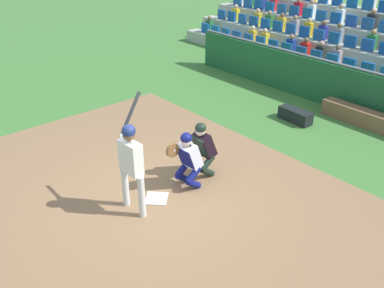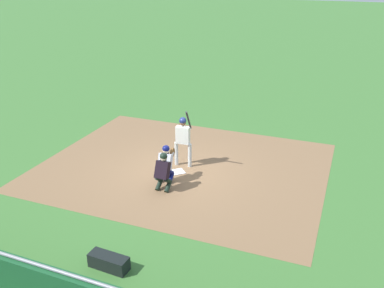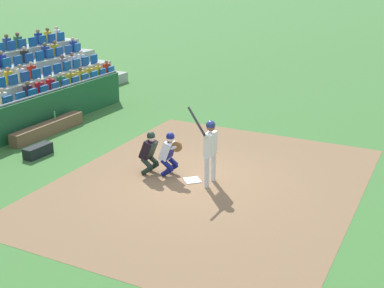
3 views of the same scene
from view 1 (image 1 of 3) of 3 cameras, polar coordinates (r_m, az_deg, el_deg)
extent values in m
plane|color=#407735|center=(8.50, -4.89, -7.51)|extent=(160.00, 160.00, 0.00)
cube|color=olive|center=(8.28, -7.73, -8.74)|extent=(9.93, 8.03, 0.01)
cube|color=white|center=(8.49, -4.90, -7.42)|extent=(0.62, 0.62, 0.02)
cylinder|color=silver|center=(7.82, -6.91, -7.20)|extent=(0.14, 0.14, 0.87)
cylinder|color=silver|center=(8.16, -9.12, -5.73)|extent=(0.14, 0.14, 0.87)
cube|color=silver|center=(7.60, -8.41, -1.81)|extent=(0.50, 0.26, 0.62)
sphere|color=brown|center=(7.39, -8.65, 1.30)|extent=(0.23, 0.23, 0.23)
sphere|color=navy|center=(7.36, -8.68, 1.74)|extent=(0.25, 0.25, 0.25)
cylinder|color=silver|center=(7.51, -8.66, 0.35)|extent=(0.50, 0.10, 0.14)
cylinder|color=silver|center=(7.65, -9.52, 0.82)|extent=(0.18, 0.14, 0.13)
cylinder|color=#26272B|center=(7.67, -8.44, 4.13)|extent=(0.11, 0.52, 0.75)
sphere|color=black|center=(7.70, -9.62, 1.17)|extent=(0.06, 0.06, 0.06)
cylinder|color=navy|center=(8.65, 0.18, -5.46)|extent=(0.16, 0.39, 0.34)
cylinder|color=navy|center=(8.53, 0.18, -4.23)|extent=(0.16, 0.39, 0.33)
cylinder|color=navy|center=(8.85, -1.26, -4.64)|extent=(0.16, 0.39, 0.34)
cylinder|color=navy|center=(8.73, -1.28, -3.42)|extent=(0.16, 0.39, 0.33)
cube|color=silver|center=(8.48, -0.30, -1.58)|extent=(0.45, 0.44, 0.60)
cube|color=navy|center=(8.40, -0.90, -1.86)|extent=(0.39, 0.23, 0.45)
sphere|color=beige|center=(8.24, -0.79, 0.42)|extent=(0.22, 0.22, 0.22)
cube|color=black|center=(8.24, -0.79, 0.42)|extent=(0.20, 0.12, 0.20)
sphere|color=navy|center=(8.22, -0.79, 0.79)|extent=(0.24, 0.24, 0.24)
cylinder|color=brown|center=(8.25, -2.66, -0.85)|extent=(0.09, 0.30, 0.30)
cylinder|color=silver|center=(8.40, -1.89, -0.80)|extent=(0.18, 0.40, 0.22)
cylinder|color=black|center=(9.06, 2.08, -3.80)|extent=(0.14, 0.38, 0.34)
cylinder|color=black|center=(8.95, 2.10, -2.60)|extent=(0.14, 0.38, 0.33)
cylinder|color=black|center=(9.26, 0.76, -3.01)|extent=(0.14, 0.38, 0.34)
cylinder|color=black|center=(9.15, 0.77, -1.83)|extent=(0.14, 0.38, 0.33)
cube|color=black|center=(8.90, 1.67, -0.10)|extent=(0.42, 0.44, 0.60)
cube|color=black|center=(8.83, 1.09, -0.34)|extent=(0.38, 0.23, 0.45)
sphere|color=beige|center=(8.67, 1.18, 1.81)|extent=(0.22, 0.22, 0.22)
cube|color=black|center=(8.67, 1.18, 1.81)|extent=(0.20, 0.11, 0.20)
sphere|color=black|center=(8.65, 1.18, 2.17)|extent=(0.24, 0.24, 0.24)
cube|color=#1C582E|center=(13.01, 20.87, 6.85)|extent=(12.37, 0.24, 1.28)
cylinder|color=gray|center=(12.80, 21.39, 9.69)|extent=(12.37, 0.07, 0.07)
cube|color=brown|center=(12.18, 24.21, 2.67)|extent=(3.30, 0.40, 0.44)
cube|color=black|center=(12.02, 13.95, 3.81)|extent=(0.99, 0.40, 0.35)
cube|color=#154E97|center=(15.08, 22.91, 9.47)|extent=(0.44, 0.10, 0.42)
cube|color=#114C9C|center=(15.37, 20.74, 10.19)|extent=(0.44, 0.10, 0.42)
cube|color=#155398|center=(15.69, 18.64, 10.86)|extent=(0.44, 0.10, 0.42)
cube|color=gray|center=(15.89, 19.17, 11.17)|extent=(0.32, 0.22, 0.52)
sphere|color=brown|center=(15.80, 19.38, 12.41)|extent=(0.19, 0.19, 0.19)
cube|color=#1A478F|center=(16.03, 16.63, 11.49)|extent=(0.44, 0.10, 0.42)
cube|color=#262A27|center=(16.22, 17.17, 11.79)|extent=(0.32, 0.22, 0.52)
sphere|color=#DAA28C|center=(16.13, 17.35, 13.01)|extent=(0.19, 0.19, 0.19)
cube|color=#194890|center=(16.39, 14.69, 12.09)|extent=(0.44, 0.10, 0.42)
cube|color=red|center=(16.58, 15.24, 12.37)|extent=(0.32, 0.22, 0.52)
sphere|color=brown|center=(16.49, 15.40, 13.58)|extent=(0.19, 0.19, 0.19)
cube|color=#165690|center=(16.77, 12.83, 12.64)|extent=(0.44, 0.10, 0.42)
cube|color=navy|center=(16.95, 13.39, 12.92)|extent=(0.32, 0.22, 0.52)
sphere|color=#AC754D|center=(16.87, 13.52, 14.10)|extent=(0.19, 0.19, 0.19)
cube|color=#154A93|center=(17.17, 11.04, 13.16)|extent=(0.44, 0.10, 0.42)
cube|color=#19509A|center=(17.58, 9.34, 13.64)|extent=(0.44, 0.10, 0.42)
cube|color=gold|center=(17.76, 9.90, 13.91)|extent=(0.32, 0.22, 0.52)
sphere|color=#CBA68D|center=(17.68, 10.00, 15.04)|extent=(0.19, 0.19, 0.19)
cube|color=#1D4C96|center=(18.01, 7.70, 14.09)|extent=(0.44, 0.10, 0.42)
cube|color=gold|center=(18.18, 8.27, 14.35)|extent=(0.32, 0.22, 0.52)
sphere|color=beige|center=(18.10, 8.35, 15.46)|extent=(0.19, 0.19, 0.19)
cube|color=#1D4795|center=(18.45, 6.14, 14.51)|extent=(0.44, 0.10, 0.42)
cube|color=#164E8F|center=(18.91, 4.64, 14.90)|extent=(0.44, 0.10, 0.42)
cube|color=#0F5198|center=(19.38, 3.21, 15.26)|extent=(0.44, 0.10, 0.42)
cube|color=#104F96|center=(19.86, 1.85, 15.59)|extent=(0.44, 0.10, 0.42)
cube|color=#266836|center=(20.01, 2.41, 15.83)|extent=(0.32, 0.22, 0.52)
sphere|color=brown|center=(19.94, 2.43, 16.84)|extent=(0.19, 0.19, 0.19)
cube|color=#1B4C9C|center=(16.12, 22.92, 12.39)|extent=(0.44, 0.10, 0.42)
cube|color=#27753C|center=(16.32, 23.39, 12.66)|extent=(0.32, 0.22, 0.52)
sphere|color=#AD804F|center=(16.25, 23.63, 13.87)|extent=(0.19, 0.19, 0.19)
cube|color=#144B94|center=(16.42, 20.87, 13.00)|extent=(0.44, 0.10, 0.42)
cube|color=#165592|center=(16.75, 18.88, 13.58)|extent=(0.44, 0.10, 0.42)
cube|color=gray|center=(16.95, 19.38, 13.84)|extent=(0.32, 0.22, 0.52)
sphere|color=brown|center=(16.87, 19.58, 15.02)|extent=(0.19, 0.19, 0.19)
cube|color=#1A539D|center=(17.09, 16.97, 14.13)|extent=(0.44, 0.10, 0.42)
cube|color=navy|center=(17.29, 17.48, 14.37)|extent=(0.32, 0.22, 0.52)
sphere|color=brown|center=(17.21, 17.65, 15.53)|extent=(0.19, 0.19, 0.19)
cube|color=#144996|center=(17.46, 15.12, 14.63)|extent=(0.44, 0.10, 0.42)
cube|color=gold|center=(17.65, 15.64, 14.87)|extent=(0.32, 0.22, 0.52)
sphere|color=tan|center=(17.58, 15.79, 16.01)|extent=(0.19, 0.19, 0.19)
cube|color=#17539B|center=(17.84, 13.35, 15.10)|extent=(0.44, 0.10, 0.42)
cube|color=gray|center=(18.02, 13.87, 15.34)|extent=(0.32, 0.22, 0.52)
sphere|color=#9E7958|center=(17.96, 14.01, 16.45)|extent=(0.19, 0.19, 0.19)
cube|color=#114C93|center=(18.23, 11.64, 15.54)|extent=(0.44, 0.10, 0.42)
cube|color=gold|center=(18.42, 12.17, 15.77)|extent=(0.32, 0.22, 0.52)
sphere|color=brown|center=(18.35, 12.28, 16.87)|extent=(0.19, 0.19, 0.19)
cube|color=#164F9A|center=(18.65, 10.00, 15.95)|extent=(0.44, 0.10, 0.42)
cube|color=#2F7033|center=(18.83, 10.53, 16.17)|extent=(0.32, 0.22, 0.52)
sphere|color=#A87E59|center=(18.76, 10.63, 17.25)|extent=(0.19, 0.19, 0.19)
cube|color=#184E8F|center=(19.08, 8.43, 16.32)|extent=(0.44, 0.10, 0.42)
cube|color=gold|center=(19.25, 8.96, 16.54)|extent=(0.32, 0.22, 0.52)
sphere|color=tan|center=(19.19, 9.04, 17.60)|extent=(0.19, 0.19, 0.19)
cube|color=#1D5396|center=(19.52, 6.92, 16.67)|extent=(0.44, 0.10, 0.42)
cube|color=#154B93|center=(19.97, 5.47, 17.00)|extent=(0.44, 0.10, 0.42)
cube|color=gold|center=(20.14, 6.01, 17.21)|extent=(0.32, 0.22, 0.52)
sphere|color=tan|center=(20.08, 6.06, 18.22)|extent=(0.19, 0.19, 0.19)
cube|color=#174D91|center=(20.44, 4.08, 17.30)|extent=(0.44, 0.10, 0.42)
cube|color=#1E4F8E|center=(17.19, 22.93, 14.94)|extent=(0.44, 0.10, 0.42)
cube|color=#252629|center=(17.40, 23.37, 15.17)|extent=(0.32, 0.22, 0.52)
sphere|color=#AB7B4D|center=(17.34, 23.60, 16.31)|extent=(0.19, 0.19, 0.19)
cube|color=#1A4899|center=(17.50, 20.98, 15.48)|extent=(0.44, 0.10, 0.42)
cube|color=#124C95|center=(17.83, 19.10, 15.98)|extent=(0.44, 0.10, 0.42)
cube|color=silver|center=(18.04, 19.57, 16.19)|extent=(0.32, 0.22, 0.52)
sphere|color=#9F7556|center=(17.98, 19.76, 17.31)|extent=(0.19, 0.19, 0.19)
cube|color=#1A549C|center=(18.18, 17.28, 16.44)|extent=(0.44, 0.10, 0.42)
cube|color=#14538F|center=(18.55, 15.51, 16.88)|extent=(0.44, 0.10, 0.42)
cube|color=white|center=(18.75, 16.00, 17.08)|extent=(0.32, 0.22, 0.52)
sphere|color=#B07B58|center=(18.69, 16.15, 18.16)|extent=(0.19, 0.19, 0.19)
cube|color=#174795|center=(18.93, 13.82, 17.28)|extent=(0.44, 0.10, 0.42)
cube|color=red|center=(19.12, 14.31, 17.48)|extent=(0.32, 0.22, 0.52)
sphere|color=tan|center=(19.07, 14.44, 18.54)|extent=(0.19, 0.19, 0.19)
cube|color=#1C5492|center=(19.33, 12.18, 17.65)|extent=(0.44, 0.10, 0.42)
cube|color=#105391|center=(19.74, 10.60, 18.00)|extent=(0.44, 0.10, 0.42)
cube|color=red|center=(19.93, 11.11, 18.19)|extent=(0.32, 0.22, 0.52)
cube|color=#114894|center=(20.17, 9.09, 18.31)|extent=(0.44, 0.10, 0.42)
cube|color=navy|center=(20.35, 9.59, 18.50)|extent=(0.32, 0.22, 0.52)
cube|color=#1A5097|center=(20.61, 7.63, 18.61)|extent=(0.44, 0.10, 0.42)
cube|color=#297B3E|center=(20.79, 8.14, 18.79)|extent=(0.32, 0.22, 0.52)
cube|color=#1D5198|center=(21.06, 6.23, 18.88)|extent=(0.44, 0.10, 0.42)
cube|color=#10479A|center=(18.00, 24.85, 16.70)|extent=(0.44, 0.10, 0.42)
cube|color=#175497|center=(18.30, 22.94, 17.19)|extent=(0.44, 0.10, 0.42)
cube|color=white|center=(18.51, 23.36, 17.38)|extent=(0.32, 0.22, 0.52)
cube|color=#0F5592|center=(18.62, 21.09, 17.66)|extent=(0.44, 0.10, 0.42)
cube|color=#114898|center=(18.95, 19.29, 18.10)|extent=(0.44, 0.10, 0.42)
camera|label=2|loc=(19.37, 17.15, 31.89)|focal=39.37mm
camera|label=3|loc=(17.62, -52.09, 21.09)|focal=48.20mm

